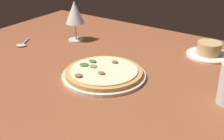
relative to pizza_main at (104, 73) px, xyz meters
The scene contains 5 objects.
dining_table 6.56cm from the pizza_main, ahead, with size 150.00×110.00×4.00cm, color brown.
pizza_main is the anchor object (origin of this frame).
ramekin_on_saucer 42.12cm from the pizza_main, 58.63° to the left, with size 16.07×16.07×5.35cm.
wine_glass_near 38.45cm from the pizza_main, 144.09° to the left, with size 7.69×7.69×16.62cm.
spoon 44.03cm from the pizza_main, behind, with size 6.69×9.67×1.00cm.
Camera 1 is at (46.67, -73.22, 48.52)cm, focal length 49.81 mm.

